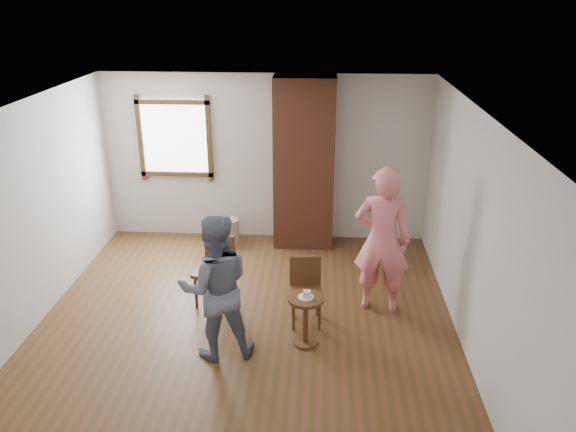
% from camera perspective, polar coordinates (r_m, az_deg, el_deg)
% --- Properties ---
extents(ground, '(5.50, 5.50, 0.00)m').
position_cam_1_polar(ground, '(6.79, -4.44, -11.52)').
color(ground, brown).
rests_on(ground, ground).
extents(room_shell, '(5.04, 5.52, 2.62)m').
position_cam_1_polar(room_shell, '(6.55, -4.69, 4.80)').
color(room_shell, silver).
rests_on(room_shell, ground).
extents(brick_chimney, '(0.90, 0.50, 2.60)m').
position_cam_1_polar(brick_chimney, '(8.45, 1.64, 5.31)').
color(brick_chimney, brown).
rests_on(brick_chimney, ground).
extents(stoneware_crock, '(0.33, 0.33, 0.41)m').
position_cam_1_polar(stoneware_crock, '(8.85, -6.00, -1.56)').
color(stoneware_crock, tan).
rests_on(stoneware_crock, ground).
extents(dark_pot, '(0.19, 0.19, 0.17)m').
position_cam_1_polar(dark_pot, '(8.93, -6.86, -2.25)').
color(dark_pot, black).
rests_on(dark_pot, ground).
extents(dining_chair_left, '(0.52, 0.52, 0.89)m').
position_cam_1_polar(dining_chair_left, '(7.16, -7.32, -5.07)').
color(dining_chair_left, brown).
rests_on(dining_chair_left, ground).
extents(dining_chair_right, '(0.41, 0.41, 0.80)m').
position_cam_1_polar(dining_chair_right, '(6.74, 1.81, -7.21)').
color(dining_chair_right, brown).
rests_on(dining_chair_right, ground).
extents(side_table, '(0.40, 0.40, 0.60)m').
position_cam_1_polar(side_table, '(6.34, 1.80, -9.79)').
color(side_table, brown).
rests_on(side_table, ground).
extents(cake_plate, '(0.18, 0.18, 0.01)m').
position_cam_1_polar(cake_plate, '(6.24, 1.82, -8.22)').
color(cake_plate, white).
rests_on(cake_plate, side_table).
extents(cake_slice, '(0.08, 0.07, 0.06)m').
position_cam_1_polar(cake_slice, '(6.22, 1.92, -7.96)').
color(cake_slice, white).
rests_on(cake_slice, cake_plate).
extents(man, '(0.94, 0.81, 1.65)m').
position_cam_1_polar(man, '(6.03, -7.36, -7.21)').
color(man, '#151D3A').
rests_on(man, ground).
extents(person_pink, '(0.74, 0.55, 1.87)m').
position_cam_1_polar(person_pink, '(6.86, 9.54, -2.48)').
color(person_pink, pink).
rests_on(person_pink, ground).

